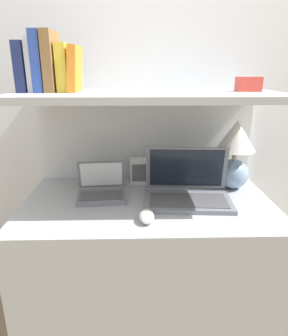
% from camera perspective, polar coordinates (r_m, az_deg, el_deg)
% --- Properties ---
extents(wall_back, '(6.00, 0.05, 2.40)m').
position_cam_1_polar(wall_back, '(1.64, 0.31, 15.55)').
color(wall_back, silver).
rests_on(wall_back, ground_plane).
extents(desk, '(1.13, 0.64, 0.71)m').
position_cam_1_polar(desk, '(1.55, 0.73, -18.24)').
color(desk, '#999EA3').
rests_on(desk, ground_plane).
extents(back_riser, '(1.13, 0.04, 1.16)m').
position_cam_1_polar(back_riser, '(1.74, 0.32, -5.46)').
color(back_riser, silver).
rests_on(back_riser, ground_plane).
extents(shelf, '(1.13, 0.58, 0.03)m').
position_cam_1_polar(shelf, '(1.33, 0.75, 13.75)').
color(shelf, '#999EA3').
rests_on(shelf, back_riser).
extents(table_lamp, '(0.19, 0.19, 0.34)m').
position_cam_1_polar(table_lamp, '(1.53, 16.93, 3.06)').
color(table_lamp, '#7593B2').
rests_on(table_lamp, desk).
extents(laptop_large, '(0.40, 0.29, 0.23)m').
position_cam_1_polar(laptop_large, '(1.38, 8.26, -4.18)').
color(laptop_large, slate).
rests_on(laptop_large, desk).
extents(laptop_small, '(0.24, 0.21, 0.16)m').
position_cam_1_polar(laptop_small, '(1.42, -8.09, -4.08)').
color(laptop_small, slate).
rests_on(laptop_small, desk).
extents(computer_mouse, '(0.06, 0.11, 0.04)m').
position_cam_1_polar(computer_mouse, '(1.19, 0.50, -9.20)').
color(computer_mouse, white).
rests_on(computer_mouse, desk).
extents(router_box, '(0.10, 0.07, 0.13)m').
position_cam_1_polar(router_box, '(1.57, -0.77, -0.53)').
color(router_box, white).
rests_on(router_box, desk).
extents(book_navy, '(0.04, 0.15, 0.20)m').
position_cam_1_polar(book_navy, '(1.40, -21.82, 17.39)').
color(book_navy, navy).
rests_on(book_navy, shelf).
extents(book_white, '(0.02, 0.13, 0.21)m').
position_cam_1_polar(book_white, '(1.39, -20.40, 17.87)').
color(book_white, silver).
rests_on(book_white, shelf).
extents(book_blue, '(0.04, 0.17, 0.24)m').
position_cam_1_polar(book_blue, '(1.38, -18.98, 18.54)').
color(book_blue, '#284293').
rests_on(book_blue, shelf).
extents(book_brown, '(0.04, 0.18, 0.24)m').
position_cam_1_polar(book_brown, '(1.37, -17.13, 18.73)').
color(book_brown, brown).
rests_on(book_brown, shelf).
extents(book_yellow, '(0.04, 0.13, 0.19)m').
position_cam_1_polar(book_yellow, '(1.36, -14.99, 17.92)').
color(book_yellow, gold).
rests_on(book_yellow, shelf).
extents(book_orange, '(0.05, 0.17, 0.18)m').
position_cam_1_polar(book_orange, '(1.35, -13.02, 17.87)').
color(book_orange, orange).
rests_on(book_orange, shelf).
extents(shelf_gadget, '(0.10, 0.08, 0.06)m').
position_cam_1_polar(shelf_gadget, '(1.41, 19.27, 14.85)').
color(shelf_gadget, '#CC3D33').
rests_on(shelf_gadget, shelf).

